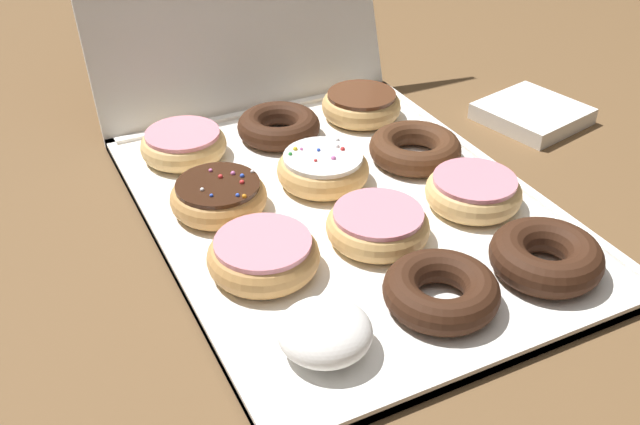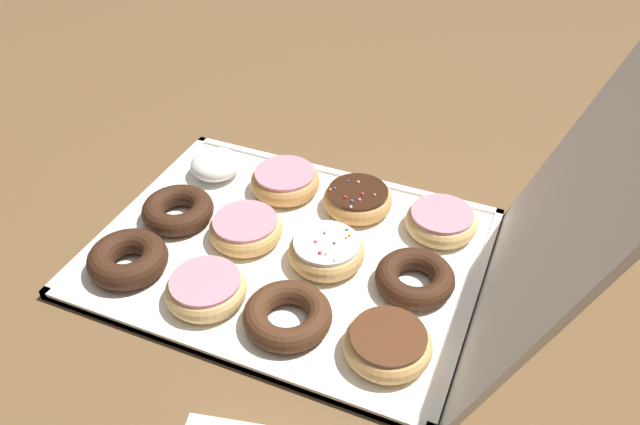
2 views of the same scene
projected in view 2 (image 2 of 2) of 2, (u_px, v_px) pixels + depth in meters
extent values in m
plane|color=brown|center=(289.00, 255.00, 0.96)|extent=(3.00, 3.00, 0.00)
cube|color=white|center=(289.00, 253.00, 0.96)|extent=(0.43, 0.56, 0.01)
cube|color=white|center=(136.00, 207.00, 1.04)|extent=(0.43, 0.01, 0.01)
cube|color=white|center=(471.00, 304.00, 0.87)|extent=(0.43, 0.01, 0.01)
cube|color=white|center=(340.00, 176.00, 1.11)|extent=(0.01, 0.56, 0.01)
cube|color=white|center=(219.00, 355.00, 0.81)|extent=(0.01, 0.56, 0.01)
cube|color=white|center=(599.00, 169.00, 0.68)|extent=(0.43, 0.19, 0.52)
ellipsoid|color=white|center=(216.00, 165.00, 1.09)|extent=(0.09, 0.09, 0.04)
torus|color=#381E11|center=(177.00, 211.00, 1.00)|extent=(0.11, 0.11, 0.03)
torus|color=#381E11|center=(128.00, 259.00, 0.91)|extent=(0.12, 0.12, 0.04)
torus|color=tan|center=(285.00, 182.00, 1.06)|extent=(0.12, 0.12, 0.04)
cylinder|color=pink|center=(285.00, 173.00, 1.05)|extent=(0.10, 0.10, 0.01)
torus|color=tan|center=(245.00, 231.00, 0.96)|extent=(0.11, 0.11, 0.03)
cylinder|color=pink|center=(244.00, 222.00, 0.95)|extent=(0.10, 0.10, 0.01)
torus|color=#E5B770|center=(206.00, 290.00, 0.87)|extent=(0.11, 0.11, 0.04)
cylinder|color=pink|center=(205.00, 281.00, 0.86)|extent=(0.10, 0.10, 0.01)
torus|color=tan|center=(358.00, 200.00, 1.02)|extent=(0.11, 0.11, 0.03)
cylinder|color=#381E11|center=(358.00, 192.00, 1.01)|extent=(0.10, 0.10, 0.01)
sphere|color=blue|center=(335.00, 189.00, 1.01)|extent=(0.00, 0.00, 0.00)
sphere|color=red|center=(345.00, 197.00, 0.99)|extent=(0.01, 0.01, 0.01)
sphere|color=white|center=(351.00, 207.00, 0.98)|extent=(0.00, 0.00, 0.00)
sphere|color=red|center=(362.00, 194.00, 1.00)|extent=(0.01, 0.01, 0.01)
sphere|color=pink|center=(359.00, 200.00, 0.99)|extent=(0.01, 0.01, 0.01)
sphere|color=blue|center=(348.00, 181.00, 1.03)|extent=(0.00, 0.00, 0.00)
sphere|color=blue|center=(352.00, 201.00, 0.99)|extent=(0.01, 0.01, 0.01)
sphere|color=white|center=(358.00, 182.00, 1.03)|extent=(0.00, 0.00, 0.00)
sphere|color=pink|center=(375.00, 195.00, 1.00)|extent=(0.00, 0.00, 0.00)
sphere|color=orange|center=(330.00, 190.00, 1.01)|extent=(0.01, 0.01, 0.01)
torus|color=tan|center=(326.00, 253.00, 0.92)|extent=(0.11, 0.11, 0.04)
cylinder|color=white|center=(326.00, 244.00, 0.91)|extent=(0.10, 0.10, 0.01)
sphere|color=red|center=(324.00, 233.00, 0.92)|extent=(0.00, 0.00, 0.00)
sphere|color=white|center=(327.00, 254.00, 0.89)|extent=(0.01, 0.01, 0.01)
sphere|color=pink|center=(346.00, 238.00, 0.92)|extent=(0.00, 0.00, 0.00)
sphere|color=yellow|center=(350.00, 235.00, 0.92)|extent=(0.01, 0.01, 0.01)
sphere|color=pink|center=(316.00, 241.00, 0.91)|extent=(0.01, 0.01, 0.01)
sphere|color=green|center=(347.00, 230.00, 0.93)|extent=(0.00, 0.00, 0.00)
sphere|color=blue|center=(335.00, 242.00, 0.91)|extent=(0.00, 0.00, 0.00)
sphere|color=red|center=(320.00, 253.00, 0.89)|extent=(0.01, 0.01, 0.01)
sphere|color=white|center=(334.00, 260.00, 0.88)|extent=(0.01, 0.01, 0.01)
torus|color=#472816|center=(288.00, 315.00, 0.83)|extent=(0.12, 0.12, 0.03)
torus|color=#E5B770|center=(441.00, 222.00, 0.98)|extent=(0.11, 0.11, 0.03)
cylinder|color=pink|center=(442.00, 214.00, 0.97)|extent=(0.09, 0.09, 0.01)
torus|color=#381E11|center=(416.00, 276.00, 0.89)|extent=(0.11, 0.11, 0.03)
torus|color=tan|center=(388.00, 345.00, 0.79)|extent=(0.11, 0.11, 0.04)
cylinder|color=#59331E|center=(389.00, 336.00, 0.78)|extent=(0.10, 0.10, 0.01)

